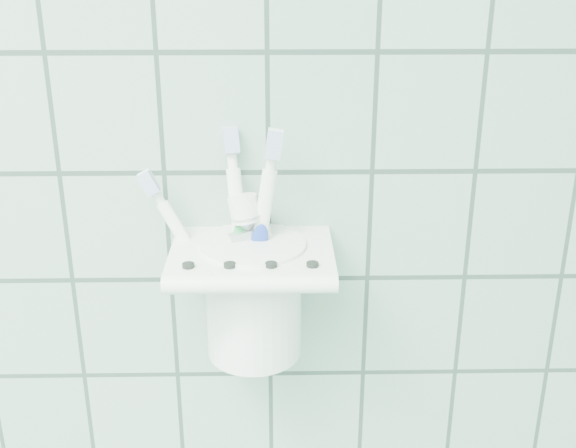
% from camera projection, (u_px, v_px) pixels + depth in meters
% --- Properties ---
extents(holder_bracket, '(0.14, 0.11, 0.04)m').
position_uv_depth(holder_bracket, '(252.00, 258.00, 0.62)').
color(holder_bracket, white).
rests_on(holder_bracket, wall_back).
extents(cup, '(0.09, 0.09, 0.11)m').
position_uv_depth(cup, '(254.00, 294.00, 0.64)').
color(cup, white).
rests_on(cup, holder_bracket).
extents(toothbrush_pink, '(0.08, 0.02, 0.17)m').
position_uv_depth(toothbrush_pink, '(240.00, 249.00, 0.63)').
color(toothbrush_pink, white).
rests_on(toothbrush_pink, cup).
extents(toothbrush_blue, '(0.03, 0.07, 0.20)m').
position_uv_depth(toothbrush_blue, '(249.00, 250.00, 0.60)').
color(toothbrush_blue, white).
rests_on(toothbrush_blue, cup).
extents(toothbrush_orange, '(0.04, 0.02, 0.20)m').
position_uv_depth(toothbrush_orange, '(242.00, 236.00, 0.63)').
color(toothbrush_orange, white).
rests_on(toothbrush_orange, cup).
extents(toothpaste_tube, '(0.06, 0.04, 0.14)m').
position_uv_depth(toothpaste_tube, '(270.00, 262.00, 0.63)').
color(toothpaste_tube, silver).
rests_on(toothpaste_tube, cup).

